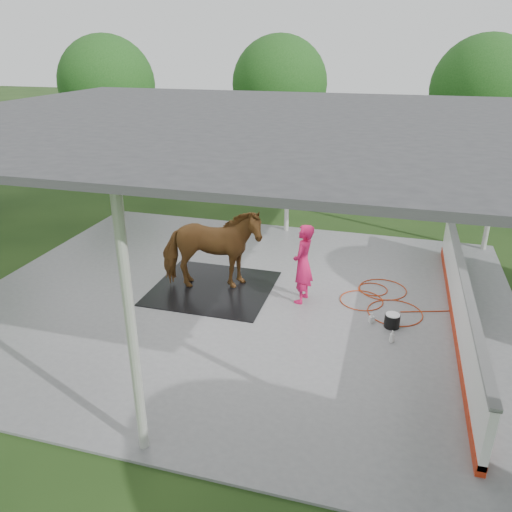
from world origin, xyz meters
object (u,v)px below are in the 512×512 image
(horse, at_px, (211,249))
(wash_bucket, at_px, (392,320))
(dasher_board, at_px, (460,304))
(handler, at_px, (303,264))

(horse, distance_m, wash_bucket, 4.27)
(dasher_board, distance_m, handler, 3.29)
(handler, distance_m, wash_bucket, 2.22)
(dasher_board, height_order, horse, horse)
(dasher_board, relative_size, horse, 3.45)
(horse, bearing_deg, dasher_board, -109.72)
(horse, relative_size, handler, 1.28)
(wash_bucket, bearing_deg, handler, 162.77)
(handler, bearing_deg, wash_bucket, 80.87)
(dasher_board, xyz_separation_m, handler, (-3.26, 0.27, 0.36))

